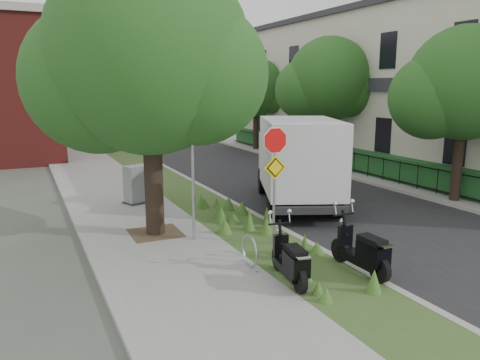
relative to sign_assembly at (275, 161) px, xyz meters
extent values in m
plane|color=#4C5147|center=(1.40, -0.58, -2.33)|extent=(120.00, 120.00, 0.00)
cube|color=gray|center=(-2.85, 9.42, -2.27)|extent=(3.50, 60.00, 0.12)
cube|color=#2D4E21|center=(-0.10, 9.42, -2.27)|extent=(2.00, 60.00, 0.12)
cube|color=#9E9991|center=(0.90, 9.42, -2.26)|extent=(0.20, 60.00, 0.13)
cube|color=black|center=(4.40, 9.42, -2.32)|extent=(7.00, 60.00, 0.01)
cube|color=#9E9991|center=(7.90, 9.42, -2.26)|extent=(0.20, 60.00, 0.13)
cube|color=gray|center=(9.60, 9.42, -2.27)|extent=(3.20, 60.00, 0.12)
cylinder|color=black|center=(-2.60, 2.22, 0.03)|extent=(0.52, 0.52, 4.48)
sphere|color=#1E531B|center=(-2.60, 2.22, 2.75)|extent=(5.40, 5.40, 5.40)
sphere|color=#1E531B|center=(-3.81, 3.03, 2.08)|extent=(4.05, 4.05, 4.05)
sphere|color=#1E531B|center=(-1.52, 1.54, 2.21)|extent=(3.78, 3.78, 3.78)
cube|color=#473828|center=(-2.60, 2.22, -2.20)|extent=(1.40, 1.40, 0.01)
cylinder|color=#A5A8AD|center=(-1.80, 1.22, -0.21)|extent=(0.08, 0.08, 4.00)
torus|color=#A5A8AD|center=(-1.30, -1.18, -1.83)|extent=(0.05, 0.77, 0.77)
cube|color=#A5A8AD|center=(-1.30, -1.54, -2.19)|extent=(0.06, 0.06, 0.04)
cube|color=#A5A8AD|center=(-1.30, -0.82, -2.19)|extent=(0.06, 0.06, 0.04)
cylinder|color=#A5A8AD|center=(0.00, 0.02, -0.71)|extent=(0.07, 0.07, 3.00)
cylinder|color=red|center=(0.00, -0.01, 0.54)|extent=(0.86, 0.03, 0.86)
cylinder|color=white|center=(0.00, 0.00, 0.54)|extent=(0.94, 0.02, 0.94)
cube|color=yellow|center=(0.00, -0.01, -0.16)|extent=(0.64, 0.03, 0.64)
cube|color=black|center=(8.60, 9.42, -1.26)|extent=(0.04, 24.00, 0.04)
cube|color=black|center=(8.60, 9.42, -2.06)|extent=(0.04, 24.00, 0.04)
cylinder|color=black|center=(8.60, 9.42, -1.71)|extent=(0.03, 0.03, 1.00)
cube|color=#1B4C20|center=(9.30, 9.42, -1.66)|extent=(1.00, 24.00, 1.10)
cube|color=beige|center=(12.90, 9.42, 1.67)|extent=(7.00, 26.00, 8.00)
cube|color=#2D2D33|center=(12.90, 9.42, 5.72)|extent=(7.40, 26.40, 0.30)
cube|color=#2D2D33|center=(9.35, 9.42, 1.97)|extent=(0.25, 26.00, 0.60)
cylinder|color=black|center=(8.40, 1.42, -0.30)|extent=(0.36, 0.36, 3.81)
sphere|color=#1E531B|center=(8.40, 1.42, 2.01)|extent=(4.00, 4.00, 4.00)
sphere|color=#1E531B|center=(7.50, 2.02, 1.51)|extent=(3.00, 3.00, 3.00)
cylinder|color=black|center=(8.40, 9.42, -0.19)|extent=(0.36, 0.36, 4.03)
sphere|color=#1E531B|center=(8.40, 9.42, 2.26)|extent=(4.20, 4.20, 4.20)
sphere|color=#1E531B|center=(7.46, 10.05, 1.73)|extent=(3.15, 3.15, 3.15)
sphere|color=#1E531B|center=(9.24, 8.89, 1.84)|extent=(2.94, 2.94, 2.94)
cylinder|color=black|center=(8.40, 17.42, -0.39)|extent=(0.36, 0.36, 3.64)
sphere|color=#1E531B|center=(8.40, 17.42, 1.82)|extent=(3.80, 3.80, 3.80)
sphere|color=#1E531B|center=(7.54, 17.99, 1.35)|extent=(2.85, 2.85, 2.85)
sphere|color=#1E531B|center=(9.16, 16.94, 1.44)|extent=(2.66, 2.66, 2.66)
cylinder|color=black|center=(-0.79, -1.62, -1.94)|extent=(0.21, 0.54, 0.53)
cylinder|color=black|center=(-1.01, -2.87, -1.94)|extent=(0.21, 0.54, 0.53)
cube|color=black|center=(-0.91, -2.29, -1.92)|extent=(0.54, 1.22, 0.18)
cube|color=black|center=(-0.97, -2.65, -1.67)|extent=(0.47, 0.72, 0.41)
cube|color=black|center=(-0.96, -2.60, -1.41)|extent=(0.41, 0.66, 0.12)
cylinder|color=black|center=(0.80, -1.81, -1.92)|extent=(0.13, 0.57, 0.57)
cylinder|color=black|center=(0.80, -3.15, -1.92)|extent=(0.13, 0.57, 0.57)
cube|color=black|center=(0.80, -2.53, -1.90)|extent=(0.38, 1.25, 0.20)
cube|color=black|center=(0.80, -2.92, -1.64)|extent=(0.39, 0.71, 0.44)
cube|color=black|center=(0.80, -2.86, -1.36)|extent=(0.33, 0.65, 0.13)
cube|color=#262628|center=(2.95, 3.59, -1.77)|extent=(4.28, 6.20, 0.20)
cube|color=#B7BABC|center=(3.83, 5.66, -0.84)|extent=(2.66, 2.29, 1.75)
cube|color=silver|center=(2.71, 3.04, -0.40)|extent=(3.84, 4.77, 2.41)
cube|color=#262628|center=(-2.18, 6.03, -2.18)|extent=(1.18, 0.98, 0.04)
cube|color=slate|center=(-2.18, 6.03, -1.54)|extent=(1.03, 0.84, 1.34)
camera|label=1|loc=(-5.87, -10.33, 1.88)|focal=35.00mm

